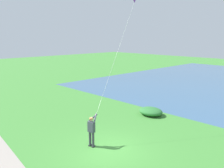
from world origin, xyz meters
TOP-DOWN VIEW (x-y plane):
  - ground_plane at (0.00, 0.00)m, footprint 120.00×120.00m
  - person_kite_flyer at (0.39, -0.86)m, footprint 0.62×0.52m
  - lakeside_shrub at (-6.45, -1.89)m, footprint 1.60×1.91m

SIDE VIEW (x-z plane):
  - ground_plane at x=0.00m, z-range 0.00..0.00m
  - lakeside_shrub at x=-6.45m, z-range 0.00..0.61m
  - person_kite_flyer at x=0.39m, z-range 0.13..1.96m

